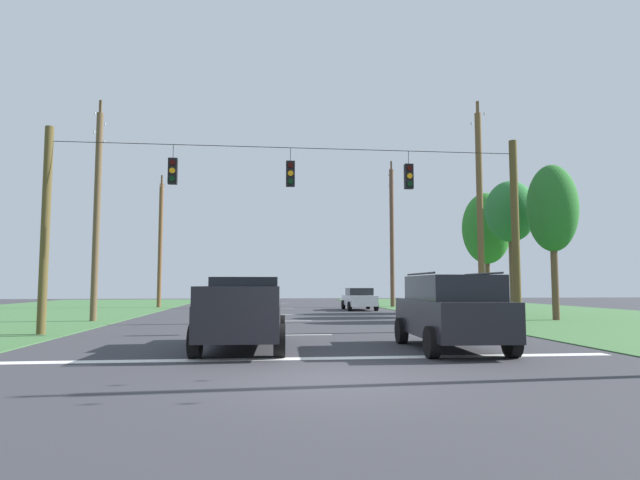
{
  "coord_description": "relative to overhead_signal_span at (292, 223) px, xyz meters",
  "views": [
    {
      "loc": [
        -1.22,
        -9.94,
        1.73
      ],
      "look_at": [
        0.72,
        7.84,
        3.23
      ],
      "focal_mm": 30.16,
      "sensor_mm": 36.0,
      "label": 1
    }
  ],
  "objects": [
    {
      "name": "lane_dash_4",
      "position": [
        0.13,
        30.89,
        -4.02
      ],
      "size": [
        2.5,
        0.15,
        0.01
      ],
      "primitive_type": "cube",
      "rotation": [
        0.0,
        0.0,
        1.57
      ],
      "color": "white",
      "rests_on": "ground"
    },
    {
      "name": "tree_roadside_right",
      "position": [
        12.76,
        8.83,
        1.76
      ],
      "size": [
        2.78,
        2.78,
        7.56
      ],
      "color": "brown",
      "rests_on": "ground"
    },
    {
      "name": "utility_pole_mid_right",
      "position": [
        9.65,
        5.65,
        1.28
      ],
      "size": [
        0.31,
        1.71,
        10.96
      ],
      "color": "brown",
      "rests_on": "ground"
    },
    {
      "name": "shoulder_grass_right",
      "position": [
        15.93,
        5.27,
        -4.01
      ],
      "size": [
        16.0,
        80.0,
        0.03
      ],
      "primitive_type": "cube",
      "color": "#3C6838",
      "rests_on": "ground"
    },
    {
      "name": "suv_black",
      "position": [
        3.98,
        -5.62,
        -2.97
      ],
      "size": [
        2.36,
        4.87,
        2.05
      ],
      "color": "black",
      "rests_on": "ground"
    },
    {
      "name": "stop_bar_stripe",
      "position": [
        0.13,
        -6.89,
        -4.02
      ],
      "size": [
        14.82,
        0.45,
        0.01
      ],
      "primitive_type": "cube",
      "color": "white",
      "rests_on": "ground"
    },
    {
      "name": "utility_pole_mid_left",
      "position": [
        -9.0,
        6.95,
        1.28
      ],
      "size": [
        0.32,
        1.75,
        10.75
      ],
      "color": "brown",
      "rests_on": "ground"
    },
    {
      "name": "overhead_signal_span",
      "position": [
        0.0,
        0.0,
        0.0
      ],
      "size": [
        17.61,
        0.31,
        7.37
      ],
      "color": "brown",
      "rests_on": "ground"
    },
    {
      "name": "lane_dash_0",
      "position": [
        0.13,
        -0.89,
        -4.02
      ],
      "size": [
        2.5,
        0.15,
        0.01
      ],
      "primitive_type": "cube",
      "rotation": [
        0.0,
        0.0,
        1.57
      ],
      "color": "white",
      "rests_on": "ground"
    },
    {
      "name": "utility_pole_far_left",
      "position": [
        -8.9,
        22.83,
        0.92
      ],
      "size": [
        0.32,
        1.81,
        10.29
      ],
      "color": "brown",
      "rests_on": "ground"
    },
    {
      "name": "ground_plane",
      "position": [
        0.13,
        -9.73,
        -4.03
      ],
      "size": [
        120.0,
        120.0,
        0.0
      ],
      "primitive_type": "plane",
      "color": "#333338"
    },
    {
      "name": "distant_car_crossing_white",
      "position": [
        5.67,
        17.23,
        -3.24
      ],
      "size": [
        2.03,
        4.31,
        1.52
      ],
      "color": "silver",
      "rests_on": "ground"
    },
    {
      "name": "tree_roadside_left",
      "position": [
        12.98,
        12.59,
        1.24
      ],
      "size": [
        3.01,
        3.01,
        7.54
      ],
      "color": "brown",
      "rests_on": "ground"
    },
    {
      "name": "lane_dash_3",
      "position": [
        0.13,
        20.53,
        -4.02
      ],
      "size": [
        2.5,
        0.15,
        0.01
      ],
      "primitive_type": "cube",
      "rotation": [
        0.0,
        0.0,
        1.57
      ],
      "color": "white",
      "rests_on": "ground"
    },
    {
      "name": "utility_pole_far_right",
      "position": [
        9.22,
        21.96,
        1.69
      ],
      "size": [
        0.34,
        1.8,
        11.67
      ],
      "color": "brown",
      "rests_on": "ground"
    },
    {
      "name": "tree_roadside_far_right",
      "position": [
        13.25,
        5.32,
        1.45
      ],
      "size": [
        2.44,
        2.44,
        7.71
      ],
      "color": "brown",
      "rests_on": "ground"
    },
    {
      "name": "lane_dash_1",
      "position": [
        0.13,
        6.44,
        -4.02
      ],
      "size": [
        2.5,
        0.15,
        0.01
      ],
      "primitive_type": "cube",
      "rotation": [
        0.0,
        0.0,
        1.57
      ],
      "color": "white",
      "rests_on": "ground"
    },
    {
      "name": "lane_dash_2",
      "position": [
        0.13,
        12.01,
        -4.02
      ],
      "size": [
        2.5,
        0.15,
        0.01
      ],
      "primitive_type": "cube",
      "rotation": [
        0.0,
        0.0,
        1.57
      ],
      "color": "white",
      "rests_on": "ground"
    },
    {
      "name": "pickup_truck",
      "position": [
        -1.57,
        -4.65,
        -3.06
      ],
      "size": [
        2.46,
        5.48,
        1.95
      ],
      "color": "black",
      "rests_on": "ground"
    }
  ]
}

